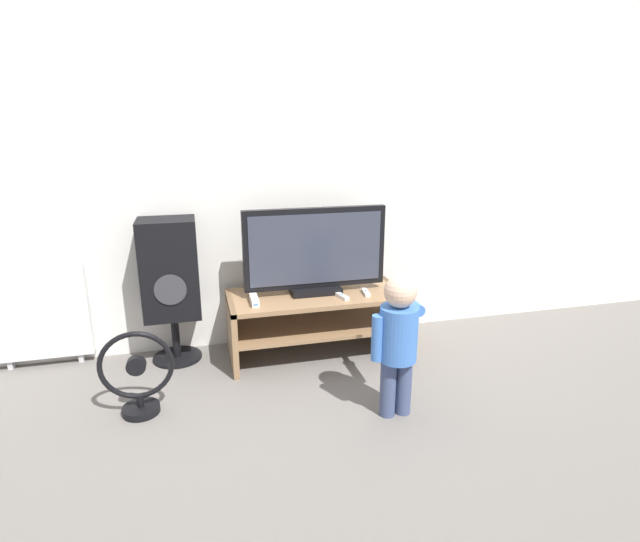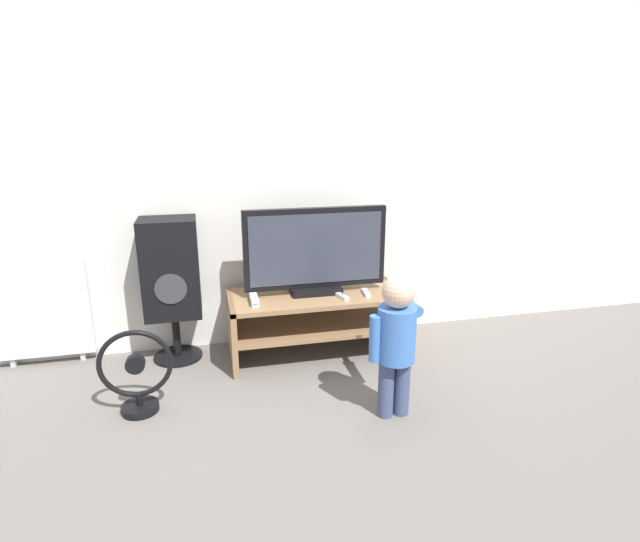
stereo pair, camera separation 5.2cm
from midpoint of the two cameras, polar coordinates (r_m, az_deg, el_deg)
ground_plane at (r=3.27m, az=1.11°, el=-11.19°), size 16.00×16.00×0.00m
wall_back at (r=3.47m, az=-1.28°, el=12.92°), size 10.00×0.06×2.60m
tv_stand at (r=3.37m, az=0.04°, el=-4.86°), size 1.17×0.51×0.43m
television at (r=3.26m, az=-0.05°, el=2.20°), size 0.94×0.20×0.57m
game_console at (r=3.16m, az=-7.06°, el=-3.29°), size 0.05×0.16×0.05m
remote_primary at (r=3.32m, az=5.73°, el=-2.47°), size 0.05×0.13×0.03m
remote_secondary at (r=3.24m, az=2.98°, el=-2.90°), size 0.07×0.13×0.03m
child at (r=2.65m, az=9.25°, el=-7.18°), size 0.30×0.45×0.79m
speaker_tower at (r=3.33m, az=-16.25°, el=-0.06°), size 0.35×0.32×0.95m
floor_fan at (r=2.91m, az=-19.74°, el=-11.18°), size 0.39×0.20×0.48m
radiator at (r=3.66m, az=-28.92°, el=-3.93°), size 0.60×0.08×0.68m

